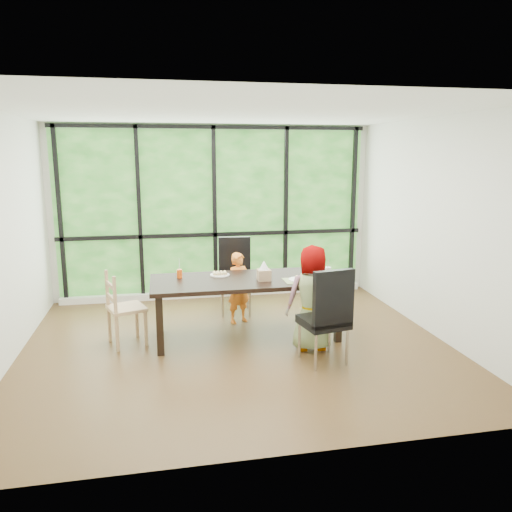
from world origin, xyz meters
name	(u,v)px	position (x,y,z in m)	size (l,w,h in m)	color
ground	(237,346)	(0.00, 0.00, 0.00)	(5.00, 5.00, 0.00)	black
back_wall	(214,212)	(0.00, 2.25, 1.35)	(5.00, 5.00, 0.00)	silver
foliage_backdrop	(214,212)	(0.00, 2.23, 1.35)	(4.80, 0.02, 2.65)	#174714
window_mullions	(215,212)	(0.00, 2.19, 1.35)	(4.80, 0.06, 2.65)	black
window_sill	(216,293)	(0.00, 2.15, 0.05)	(4.80, 0.12, 0.10)	silver
dining_table	(247,308)	(0.16, 0.27, 0.38)	(2.32, 0.96, 0.75)	black
chair_window_leather	(235,277)	(0.17, 1.24, 0.54)	(0.46, 0.46, 1.08)	black
chair_interior_leather	(324,315)	(0.85, -0.64, 0.54)	(0.46, 0.46, 1.08)	black
chair_end_beech	(126,308)	(-1.28, 0.31, 0.45)	(0.42, 0.40, 0.90)	#A98059
child_toddler	(239,288)	(0.16, 0.85, 0.48)	(0.35, 0.23, 0.96)	orange
child_older	(313,298)	(0.85, -0.26, 0.62)	(0.60, 0.39, 1.24)	slate
placemat	(300,280)	(0.78, 0.05, 0.75)	(0.39, 0.29, 0.01)	tan
plate_far	(220,275)	(-0.14, 0.49, 0.76)	(0.24, 0.24, 0.02)	white
plate_near	(300,280)	(0.78, 0.06, 0.76)	(0.27, 0.27, 0.02)	white
orange_cup	(180,274)	(-0.64, 0.47, 0.80)	(0.07, 0.07, 0.11)	#F05311
green_cup	(328,276)	(1.10, -0.02, 0.81)	(0.08, 0.08, 0.13)	#67DD3D
white_mug	(328,270)	(1.23, 0.34, 0.79)	(0.08, 0.08, 0.08)	white
tissue_box	(264,275)	(0.36, 0.16, 0.82)	(0.15, 0.15, 0.13)	tan
crepe_rolls_far	(220,273)	(-0.14, 0.49, 0.78)	(0.20, 0.12, 0.04)	tan
crepe_rolls_near	(300,278)	(0.78, 0.06, 0.78)	(0.10, 0.12, 0.04)	tan
straw_white	(179,266)	(-0.64, 0.47, 0.90)	(0.01, 0.01, 0.20)	white
straw_pink	(328,267)	(1.10, -0.02, 0.92)	(0.01, 0.01, 0.20)	pink
tissue	(264,265)	(0.36, 0.16, 0.94)	(0.12, 0.12, 0.11)	white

